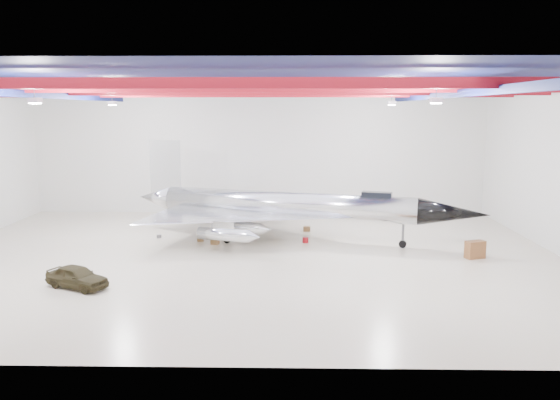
{
  "coord_description": "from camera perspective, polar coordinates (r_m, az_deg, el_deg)",
  "views": [
    {
      "loc": [
        2.83,
        -33.49,
        9.26
      ],
      "look_at": [
        2.13,
        2.0,
        3.34
      ],
      "focal_mm": 35.0,
      "sensor_mm": 36.0,
      "label": 1
    }
  ],
  "objects": [
    {
      "name": "wall_back",
      "position": [
        48.71,
        -2.22,
        5.04
      ],
      "size": [
        40.0,
        0.0,
        40.0
      ],
      "primitive_type": "plane",
      "rotation": [
        1.57,
        0.0,
        0.0
      ],
      "color": "silver",
      "rests_on": "floor"
    },
    {
      "name": "crate_ply",
      "position": [
        39.21,
        -8.32,
        -4.05
      ],
      "size": [
        0.52,
        0.45,
        0.32
      ],
      "primitive_type": "cube",
      "rotation": [
        0.0,
        0.0,
        0.2
      ],
      "color": "olive",
      "rests_on": "floor"
    },
    {
      "name": "toolbox_red",
      "position": [
        41.2,
        -6.11,
        -3.33
      ],
      "size": [
        0.52,
        0.44,
        0.33
      ],
      "primitive_type": "cube",
      "rotation": [
        0.0,
        0.0,
        0.14
      ],
      "color": "maroon",
      "rests_on": "floor"
    },
    {
      "name": "ceiling_structure",
      "position": [
        33.62,
        -3.78,
        11.26
      ],
      "size": [
        39.5,
        29.5,
        1.08
      ],
      "color": "maroon",
      "rests_on": "ceiling"
    },
    {
      "name": "ceiling",
      "position": [
        33.65,
        -3.79,
        12.42
      ],
      "size": [
        40.0,
        40.0,
        0.0
      ],
      "primitive_type": "plane",
      "rotation": [
        3.14,
        0.0,
        0.0
      ],
      "color": "#0A0F38",
      "rests_on": "wall_back"
    },
    {
      "name": "tool_chest",
      "position": [
        38.42,
        2.68,
        -4.19
      ],
      "size": [
        0.51,
        0.51,
        0.38
      ],
      "primitive_type": "cylinder",
      "rotation": [
        0.0,
        0.0,
        0.22
      ],
      "color": "maroon",
      "rests_on": "floor"
    },
    {
      "name": "jeep",
      "position": [
        30.73,
        -20.45,
        -7.52
      ],
      "size": [
        3.78,
        2.76,
        1.2
      ],
      "primitive_type": "imported",
      "rotation": [
        0.0,
        0.0,
        1.14
      ],
      "color": "#352E1A",
      "rests_on": "floor"
    },
    {
      "name": "engine_drum",
      "position": [
        39.56,
        -3.39,
        -3.72
      ],
      "size": [
        0.57,
        0.57,
        0.49
      ],
      "primitive_type": "cylinder",
      "rotation": [
        0.0,
        0.0,
        0.06
      ],
      "color": "#59595B",
      "rests_on": "floor"
    },
    {
      "name": "parts_bin",
      "position": [
        41.97,
        2.8,
        -3.03
      ],
      "size": [
        0.53,
        0.43,
        0.36
      ],
      "primitive_type": "cube",
      "rotation": [
        0.0,
        0.0,
        0.02
      ],
      "color": "olive",
      "rests_on": "floor"
    },
    {
      "name": "jet_aircraft",
      "position": [
        38.91,
        0.59,
        -0.85
      ],
      "size": [
        25.04,
        18.03,
        6.97
      ],
      "rotation": [
        0.0,
        0.0,
        -0.28
      ],
      "color": "silver",
      "rests_on": "floor"
    },
    {
      "name": "crate_small",
      "position": [
        40.76,
        -12.53,
        -3.72
      ],
      "size": [
        0.4,
        0.35,
        0.24
      ],
      "primitive_type": "cube",
      "rotation": [
        0.0,
        0.0,
        0.26
      ],
      "color": "#59595B",
      "rests_on": "floor"
    },
    {
      "name": "floor",
      "position": [
        34.86,
        -3.59,
        -5.95
      ],
      "size": [
        40.0,
        40.0,
        0.0
      ],
      "primitive_type": "plane",
      "color": "beige",
      "rests_on": "ground"
    },
    {
      "name": "desk",
      "position": [
        36.49,
        19.71,
        -4.9
      ],
      "size": [
        1.34,
        0.98,
        1.11
      ],
      "primitive_type": "cube",
      "rotation": [
        0.0,
        0.0,
        0.35
      ],
      "color": "brown",
      "rests_on": "floor"
    },
    {
      "name": "oil_barrel",
      "position": [
        38.19,
        -6.81,
        -4.35
      ],
      "size": [
        0.62,
        0.57,
        0.36
      ],
      "primitive_type": "cube",
      "rotation": [
        0.0,
        0.0,
        -0.38
      ],
      "color": "olive",
      "rests_on": "floor"
    }
  ]
}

